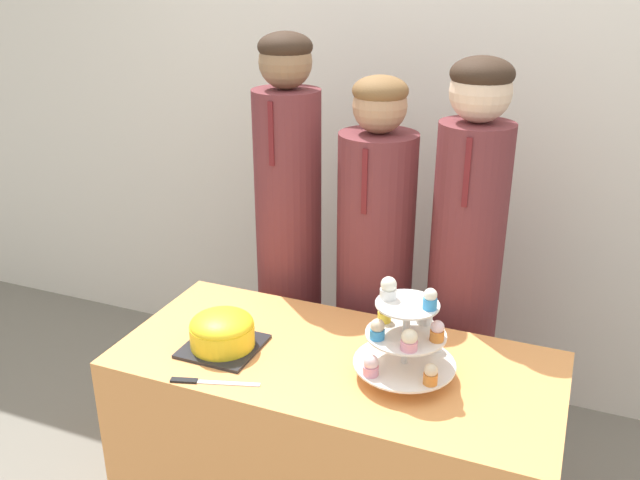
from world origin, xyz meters
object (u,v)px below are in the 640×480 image
object	(u,v)px
cake_knife	(200,382)
student_0	(289,251)
round_cake	(222,331)
student_2	(464,284)
student_1	(374,285)
cupcake_stand	(406,335)

from	to	relation	value
cake_knife	student_0	distance (m)	0.79
round_cake	student_0	world-z (taller)	student_0
round_cake	student_0	distance (m)	0.60
round_cake	cake_knife	size ratio (longest dim) A/B	0.89
round_cake	student_2	bearing A→B (deg)	44.35
round_cake	student_2	xyz separation A→B (m)	(0.61, 0.60, 0.00)
round_cake	student_0	size ratio (longest dim) A/B	0.14
student_1	cake_knife	bearing A→B (deg)	-108.06
student_2	cupcake_stand	bearing A→B (deg)	-96.37
student_0	student_1	size ratio (longest dim) A/B	1.09
cake_knife	student_1	size ratio (longest dim) A/B	0.17
student_2	round_cake	bearing A→B (deg)	-135.65
round_cake	cupcake_stand	bearing A→B (deg)	6.07
cake_knife	cupcake_stand	size ratio (longest dim) A/B	0.84
student_0	student_2	world-z (taller)	student_0
cupcake_stand	student_2	xyz separation A→B (m)	(0.06, 0.54, -0.07)
round_cake	cupcake_stand	xyz separation A→B (m)	(0.55, 0.06, 0.07)
student_0	student_2	distance (m)	0.66
student_2	student_1	bearing A→B (deg)	180.00
student_0	round_cake	bearing A→B (deg)	-84.98
round_cake	cake_knife	xyz separation A→B (m)	(0.03, -0.19, -0.06)
round_cake	student_2	world-z (taller)	student_2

